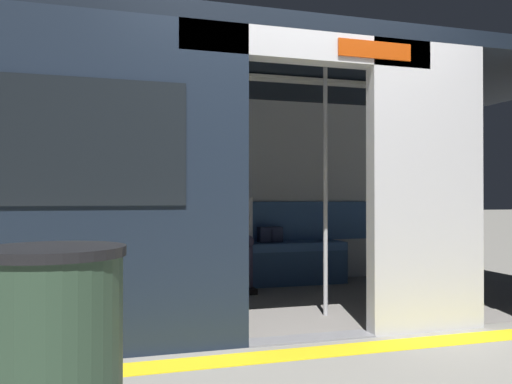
% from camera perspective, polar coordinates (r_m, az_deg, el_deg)
% --- Properties ---
extents(ground_plane, '(60.00, 60.00, 0.00)m').
position_cam_1_polar(ground_plane, '(3.74, 5.85, -15.62)').
color(ground_plane, gray).
extents(platform_edge_strip, '(8.00, 0.24, 0.01)m').
position_cam_1_polar(platform_edge_strip, '(3.47, 7.83, -16.75)').
color(platform_edge_strip, yellow).
rests_on(platform_edge_strip, ground_plane).
extents(train_car, '(6.40, 2.66, 2.22)m').
position_cam_1_polar(train_car, '(4.71, -0.21, 5.42)').
color(train_car, silver).
rests_on(train_car, ground_plane).
extents(bench_seat, '(2.56, 0.44, 0.47)m').
position_cam_1_polar(bench_seat, '(5.68, -2.51, -6.75)').
color(bench_seat, '#38609E').
rests_on(bench_seat, ground_plane).
extents(person_seated, '(0.55, 0.69, 1.20)m').
position_cam_1_polar(person_seated, '(5.60, -2.85, -3.49)').
color(person_seated, silver).
rests_on(person_seated, ground_plane).
extents(handbag, '(0.26, 0.15, 0.17)m').
position_cam_1_polar(handbag, '(5.87, 1.53, -4.65)').
color(handbag, '#262D4C').
rests_on(handbag, bench_seat).
extents(book, '(0.18, 0.24, 0.03)m').
position_cam_1_polar(book, '(5.66, -7.57, -5.52)').
color(book, '#B22D2D').
rests_on(book, bench_seat).
extents(grab_pole_door, '(0.04, 0.04, 2.08)m').
position_cam_1_polar(grab_pole_door, '(3.93, -2.14, 0.42)').
color(grab_pole_door, silver).
rests_on(grab_pole_door, ground_plane).
extents(grab_pole_far, '(0.04, 0.04, 2.08)m').
position_cam_1_polar(grab_pole_far, '(4.33, 7.56, 0.33)').
color(grab_pole_far, silver).
rests_on(grab_pole_far, ground_plane).
extents(trash_bin, '(0.44, 0.44, 0.82)m').
position_cam_1_polar(trash_bin, '(1.80, -21.28, -18.66)').
color(trash_bin, '#334C38').
rests_on(trash_bin, ground_plane).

